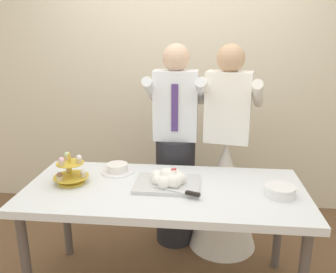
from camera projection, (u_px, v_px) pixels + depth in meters
The scene contains 8 objects.
rear_wall at pixel (180, 64), 3.34m from camera, with size 5.20×0.10×2.90m, color beige.
dessert_table at pixel (164, 198), 2.24m from camera, with size 1.80×0.80×0.78m.
cupcake_stand at pixel (71, 172), 2.27m from camera, with size 0.23×0.23×0.21m.
main_cake_tray at pixel (168, 180), 2.23m from camera, with size 0.43×0.35×0.12m.
plate_stack at pixel (280, 191), 2.10m from camera, with size 0.19×0.19×0.07m.
round_cake at pixel (117, 169), 2.47m from camera, with size 0.24×0.24×0.06m.
person_groom at pixel (175, 159), 2.82m from camera, with size 0.46×0.49×1.66m.
person_bride at pixel (225, 181), 2.80m from camera, with size 0.57×0.56×1.66m.
Camera 1 is at (0.23, -2.02, 1.73)m, focal length 36.89 mm.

